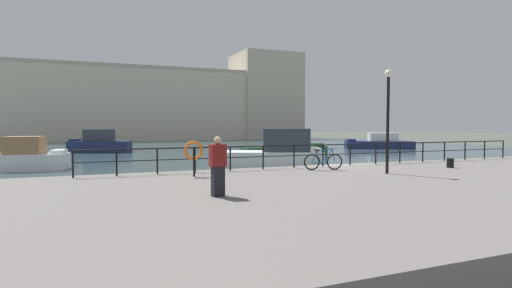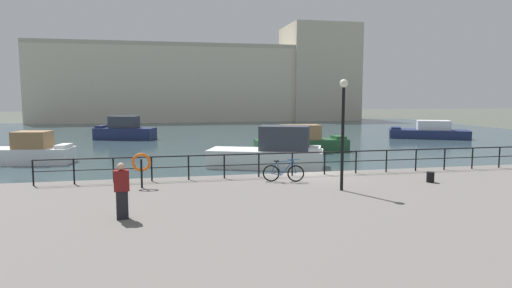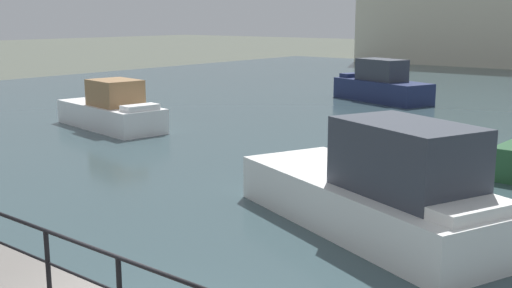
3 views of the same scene
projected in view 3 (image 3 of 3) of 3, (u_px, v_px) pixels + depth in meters
moored_white_yacht at (112, 111)px, 27.81m from camera, size 6.34×3.14×2.19m
moored_harbor_tender at (381, 85)px, 36.85m from camera, size 6.58×4.11×2.46m
moored_cabin_cruiser at (378, 191)px, 14.33m from camera, size 7.77×5.18×2.68m
quay_railing at (81, 266)px, 8.27m from camera, size 23.60×0.07×1.08m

